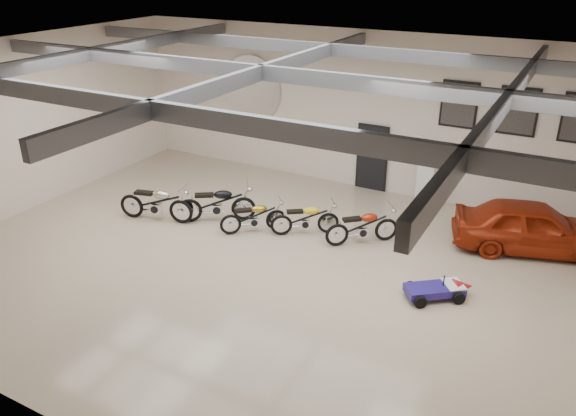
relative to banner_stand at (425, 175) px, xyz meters
The scene contains 18 objects.
floor 6.07m from the banner_stand, 113.30° to the right, with size 16.00×12.00×0.01m, color tan.
ceiling 7.22m from the banner_stand, 113.30° to the right, with size 16.00×12.00×0.01m, color slate.
back_wall 2.87m from the banner_stand, 168.08° to the left, with size 16.00×0.02×5.00m, color beige.
left_wall 11.84m from the banner_stand, 152.06° to the right, with size 0.02×12.00×5.00m, color beige.
ceiling_beams 7.08m from the banner_stand, 113.30° to the right, with size 15.80×11.80×0.32m, color slate, non-canonical shape.
door 1.92m from the banner_stand, 166.46° to the left, with size 0.92×0.08×2.10m, color black.
logo_plaque 6.64m from the banner_stand, behind, with size 2.30×0.06×1.16m, color silver, non-canonical shape.
poster_left 2.27m from the banner_stand, 36.09° to the left, with size 1.05×0.08×1.35m, color black, non-canonical shape.
poster_mid 3.12m from the banner_stand, 11.65° to the left, with size 1.05×0.08×1.35m, color black, non-canonical shape.
oil_sign 0.98m from the banner_stand, 136.18° to the left, with size 0.72×0.10×0.72m, color white, non-canonical shape.
banner_stand is the anchor object (origin of this frame).
motorcycle_silver 8.00m from the banner_stand, 143.78° to the right, with size 2.21×0.68×1.15m, color silver, non-canonical shape.
motorcycle_black 6.29m from the banner_stand, 141.18° to the right, with size 2.19×0.68×1.14m, color silver, non-canonical shape.
motorcycle_gold 5.42m from the banner_stand, 131.75° to the right, with size 1.83×0.57×0.95m, color silver, non-canonical shape.
motorcycle_yellow 4.18m from the banner_stand, 123.51° to the right, with size 1.84×0.57×0.96m, color silver, non-canonical shape.
motorcycle_red 3.34m from the banner_stand, 102.68° to the right, with size 1.97×0.61×1.02m, color silver, non-canonical shape.
go_kart 5.18m from the banner_stand, 69.72° to the right, with size 1.59×0.71×0.58m, color navy, non-canonical shape.
vintage_car 3.60m from the banner_stand, 24.80° to the right, with size 3.94×1.59×1.34m, color maroon.
Camera 1 is at (6.21, -10.30, 7.08)m, focal length 35.00 mm.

